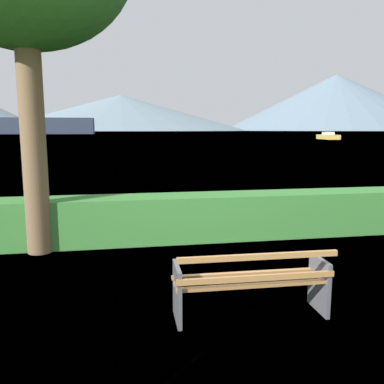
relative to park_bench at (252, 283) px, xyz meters
name	(u,v)px	position (x,y,z in m)	size (l,w,h in m)	color
ground_plane	(249,314)	(0.00, 0.06, -0.43)	(1400.00, 1400.00, 0.00)	#4C6B33
water_surface	(122,132)	(0.00, 308.20, -0.43)	(620.00, 620.00, 0.00)	#6B8EA3
park_bench	(252,283)	(0.00, 0.00, 0.00)	(1.86, 0.61, 0.87)	#A0703F
hedge_row	(196,217)	(0.00, 3.53, 0.03)	(10.32, 0.84, 0.91)	#387A33
fishing_boat_near	(328,136)	(43.71, 77.92, 0.18)	(4.09, 8.76, 1.63)	gold
distant_hills	(174,106)	(74.09, 568.43, 34.63)	(869.71, 385.41, 83.22)	gray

